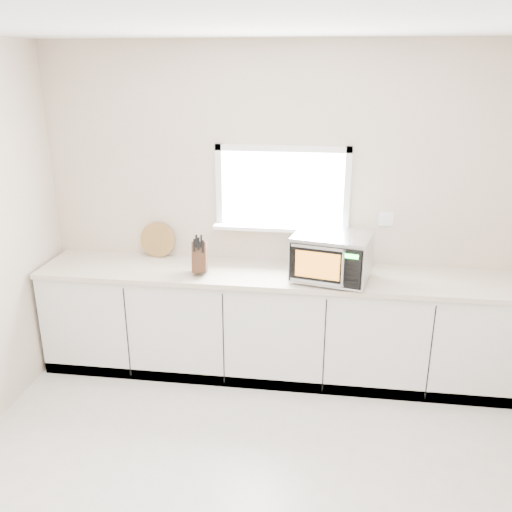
# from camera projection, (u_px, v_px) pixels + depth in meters

# --- Properties ---
(back_wall) EXTENTS (4.00, 0.17, 2.70)m
(back_wall) POSITION_uv_depth(u_px,v_px,m) (282.00, 210.00, 4.51)
(back_wall) COLOR beige
(back_wall) RESTS_ON ground
(cabinets) EXTENTS (3.92, 0.60, 0.88)m
(cabinets) POSITION_uv_depth(u_px,v_px,m) (277.00, 325.00, 4.54)
(cabinets) COLOR silver
(cabinets) RESTS_ON ground
(countertop) EXTENTS (3.92, 0.64, 0.04)m
(countertop) POSITION_uv_depth(u_px,v_px,m) (278.00, 275.00, 4.38)
(countertop) COLOR beige
(countertop) RESTS_ON cabinets
(microwave) EXTENTS (0.65, 0.56, 0.37)m
(microwave) POSITION_uv_depth(u_px,v_px,m) (332.00, 256.00, 4.17)
(microwave) COLOR black
(microwave) RESTS_ON countertop
(knife_block) EXTENTS (0.14, 0.25, 0.34)m
(knife_block) POSITION_uv_depth(u_px,v_px,m) (200.00, 256.00, 4.31)
(knife_block) COLOR #482719
(knife_block) RESTS_ON countertop
(cutting_board) EXTENTS (0.31, 0.07, 0.30)m
(cutting_board) POSITION_uv_depth(u_px,v_px,m) (158.00, 240.00, 4.69)
(cutting_board) COLOR olive
(cutting_board) RESTS_ON countertop
(coffee_grinder) EXTENTS (0.15, 0.15, 0.21)m
(coffee_grinder) POSITION_uv_depth(u_px,v_px,m) (340.00, 261.00, 4.31)
(coffee_grinder) COLOR #B7BABF
(coffee_grinder) RESTS_ON countertop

